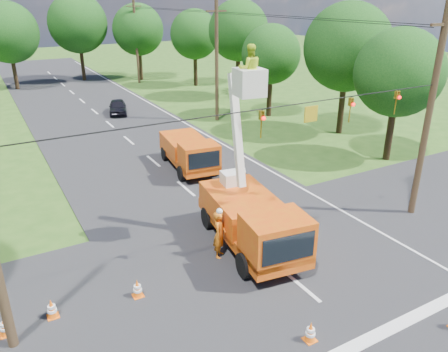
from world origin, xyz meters
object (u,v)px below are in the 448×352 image
traffic_cone_7 (200,145)px  tree_right_b (348,47)px  tree_right_d (238,31)px  traffic_cone_0 (310,332)px  traffic_cone_6 (5,326)px  tree_far_c (138,30)px  traffic_cone_8 (284,215)px  traffic_cone_5 (52,309)px  ground_worker (219,234)px  traffic_cone_3 (243,170)px  second_truck (189,152)px  tree_far_a (8,33)px  tree_far_b (78,23)px  pole_right_far (136,39)px  traffic_cone_4 (137,288)px  tree_right_a (399,73)px  tree_right_c (271,54)px  tree_right_e (195,34)px  pole_right_near (429,111)px  traffic_cone_2 (218,201)px  bucket_truck (252,210)px  pole_right_mid (217,59)px  distant_car (118,107)px

traffic_cone_7 → tree_right_b: (11.34, -1.50, 6.08)m
tree_right_d → tree_right_b: bearing=-89.2°
traffic_cone_0 → traffic_cone_6: size_ratio=1.00×
tree_far_c → traffic_cone_8: bearing=-100.1°
traffic_cone_5 → tree_right_d: 35.51m
ground_worker → traffic_cone_3: size_ratio=2.88×
tree_right_b → second_truck: bearing=-174.5°
traffic_cone_5 → traffic_cone_6: same height
traffic_cone_7 → tree_right_b: size_ratio=0.07×
traffic_cone_6 → traffic_cone_8: 12.24m
tree_far_a → tree_far_c: size_ratio=1.04×
traffic_cone_5 → tree_far_b: tree_far_b is taller
traffic_cone_0 → tree_far_c: 47.94m
traffic_cone_8 → pole_right_far: 38.42m
traffic_cone_0 → tree_right_d: tree_right_d is taller
traffic_cone_8 → traffic_cone_4: bearing=-165.8°
tree_right_a → tree_right_c: size_ratio=1.06×
traffic_cone_4 → traffic_cone_7: 15.96m
second_truck → tree_far_b: size_ratio=0.58×
tree_far_c → tree_right_a: bearing=-83.7°
traffic_cone_0 → tree_right_e: size_ratio=0.08×
traffic_cone_7 → tree_far_b: bearing=91.2°
ground_worker → tree_right_e: tree_right_e is taller
traffic_cone_5 → pole_right_near: 17.40m
pole_right_near → tree_right_b: size_ratio=1.04×
ground_worker → tree_right_a: size_ratio=0.25×
traffic_cone_3 → traffic_cone_5: size_ratio=1.00×
traffic_cone_4 → tree_far_c: (14.90, 41.63, 5.70)m
tree_right_c → tree_right_e: 16.02m
traffic_cone_2 → traffic_cone_3: (3.28, 2.88, 0.00)m
traffic_cone_2 → tree_far_a: size_ratio=0.07×
traffic_cone_4 → tree_right_e: size_ratio=0.08×
ground_worker → traffic_cone_8: 4.28m
traffic_cone_7 → tree_right_b: 12.96m
second_truck → pole_right_far: pole_right_far is taller
traffic_cone_8 → tree_right_e: 34.98m
bucket_truck → pole_right_mid: bearing=73.3°
traffic_cone_6 → pole_right_far: pole_right_far is taller
traffic_cone_5 → tree_right_b: (23.23, 11.28, 6.08)m
traffic_cone_2 → tree_right_e: size_ratio=0.08×
ground_worker → traffic_cone_7: bearing=17.7°
distant_car → tree_far_c: 18.42m
traffic_cone_4 → traffic_cone_8: 8.11m
tree_far_c → tree_far_b: bearing=155.2°
traffic_cone_0 → tree_right_c: (14.69, 23.31, 4.95)m
traffic_cone_0 → traffic_cone_2: bearing=78.3°
distant_car → traffic_cone_2: (-1.19, -20.99, -0.28)m
tree_right_c → traffic_cone_4: bearing=-135.0°
traffic_cone_4 → traffic_cone_7: same height
ground_worker → tree_right_d: bearing=8.4°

